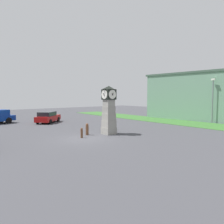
% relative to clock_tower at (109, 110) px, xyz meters
% --- Properties ---
extents(ground_plane, '(89.11, 89.11, 0.00)m').
position_rel_clock_tower_xyz_m(ground_plane, '(0.41, -3.01, -2.31)').
color(ground_plane, '#424247').
extents(clock_tower, '(1.35, 1.40, 4.68)m').
position_rel_clock_tower_xyz_m(clock_tower, '(0.00, 0.00, 0.00)').
color(clock_tower, gray).
rests_on(clock_tower, ground_plane).
extents(bollard_near_tower, '(0.28, 0.28, 1.12)m').
position_rel_clock_tower_xyz_m(bollard_near_tower, '(-0.89, -1.94, -1.74)').
color(bollard_near_tower, brown).
rests_on(bollard_near_tower, ground_plane).
extents(bollard_mid_row, '(0.21, 0.21, 0.91)m').
position_rel_clock_tower_xyz_m(bollard_mid_row, '(-0.02, -3.07, -1.85)').
color(bollard_mid_row, brown).
rests_on(bollard_mid_row, ground_plane).
extents(car_silver_hatch, '(4.43, 4.56, 1.54)m').
position_rel_clock_tower_xyz_m(car_silver_hatch, '(-12.19, -1.08, -1.53)').
color(car_silver_hatch, '#A51111').
rests_on(car_silver_hatch, ground_plane).
extents(street_lamp_near_road, '(0.50, 0.24, 6.02)m').
position_rel_clock_tower_xyz_m(street_lamp_near_road, '(2.30, 16.00, 1.19)').
color(street_lamp_near_road, slate).
rests_on(street_lamp_near_road, ground_plane).
extents(warehouse_blue_far, '(20.12, 9.58, 7.28)m').
position_rel_clock_tower_xyz_m(warehouse_blue_far, '(0.22, 20.09, 1.34)').
color(warehouse_blue_far, gray).
rests_on(warehouse_blue_far, ground_plane).
extents(grass_verge_far, '(53.46, 5.49, 0.04)m').
position_rel_clock_tower_xyz_m(grass_verge_far, '(1.98, 13.33, -2.29)').
color(grass_verge_far, '#386B2D').
rests_on(grass_verge_far, ground_plane).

